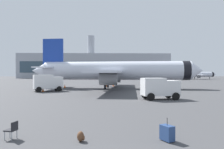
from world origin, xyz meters
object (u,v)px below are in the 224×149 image
at_px(safety_cone_far, 65,86).
at_px(cargo_van, 160,87).
at_px(gate_chair, 12,129).
at_px(rolling_suitcase, 167,133).
at_px(safety_cone_outer, 43,89).
at_px(traveller_backpack, 81,137).
at_px(airplane_at_gate, 115,71).
at_px(safety_cone_mid, 113,84).
at_px(safety_cone_near, 106,85).
at_px(service_truck, 48,82).
at_px(airplane_taxiing, 195,74).

bearing_deg(safety_cone_far, cargo_van, -53.58).
bearing_deg(gate_chair, rolling_suitcase, -4.00).
height_order(safety_cone_outer, traveller_backpack, safety_cone_outer).
distance_m(cargo_van, gate_chair, 18.69).
bearing_deg(cargo_van, gate_chair, -126.46).
xyz_separation_m(airplane_at_gate, safety_cone_far, (-10.84, 2.59, -3.28)).
height_order(airplane_at_gate, rolling_suitcase, airplane_at_gate).
xyz_separation_m(safety_cone_mid, rolling_suitcase, (0.90, -41.81, 0.00)).
distance_m(cargo_van, safety_cone_near, 24.51).
distance_m(safety_cone_mid, traveller_backpack, 41.85).
xyz_separation_m(safety_cone_far, traveller_backpack, (7.64, -36.30, -0.15)).
height_order(service_truck, safety_cone_far, service_truck).
bearing_deg(traveller_backpack, rolling_suitcase, -1.11).
height_order(airplane_at_gate, airplane_taxiing, airplane_at_gate).
xyz_separation_m(safety_cone_near, safety_cone_outer, (-10.99, -12.53, 0.06)).
distance_m(airplane_at_gate, safety_cone_near, 6.57).
relative_size(safety_cone_near, safety_cone_far, 0.88).
height_order(airplane_at_gate, safety_cone_outer, airplane_at_gate).
bearing_deg(safety_cone_near, rolling_suitcase, -86.23).
relative_size(airplane_taxiing, service_truck, 4.56).
height_order(cargo_van, safety_cone_near, cargo_van).
bearing_deg(safety_cone_outer, service_truck, 44.85).
relative_size(rolling_suitcase, gate_chair, 1.28).
distance_m(safety_cone_mid, gate_chair, 41.81).
bearing_deg(cargo_van, safety_cone_far, 126.42).
height_order(airplane_at_gate, gate_chair, airplane_at_gate).
xyz_separation_m(airplane_at_gate, safety_cone_mid, (-0.05, 8.02, -3.27)).
bearing_deg(safety_cone_near, service_truck, -131.04).
bearing_deg(safety_cone_outer, rolling_suitcase, -63.02).
xyz_separation_m(service_truck, traveller_backpack, (8.90, -27.21, -1.37)).
xyz_separation_m(safety_cone_mid, gate_chair, (-6.49, -41.30, 0.11)).
distance_m(safety_cone_near, gate_chair, 38.97).
bearing_deg(gate_chair, safety_cone_outer, 103.30).
distance_m(safety_cone_mid, safety_cone_far, 12.08).
distance_m(safety_cone_outer, gate_chair, 26.87).
relative_size(safety_cone_mid, traveller_backpack, 1.64).
xyz_separation_m(safety_cone_near, traveller_backpack, (-1.46, -39.11, -0.10)).
bearing_deg(safety_cone_near, airplane_taxiing, 51.85).
height_order(cargo_van, gate_chair, cargo_van).
bearing_deg(safety_cone_near, cargo_van, -75.13).
bearing_deg(airplane_at_gate, gate_chair, -101.13).
relative_size(safety_cone_outer, rolling_suitcase, 0.73).
height_order(safety_cone_near, rolling_suitcase, rolling_suitcase).
xyz_separation_m(rolling_suitcase, traveller_backpack, (-4.04, 0.08, -0.16)).
bearing_deg(airplane_taxiing, safety_cone_near, -128.15).
relative_size(safety_cone_mid, safety_cone_outer, 0.97).
bearing_deg(safety_cone_far, service_truck, -97.86).
distance_m(service_truck, rolling_suitcase, 30.23).
relative_size(safety_cone_mid, gate_chair, 0.91).
bearing_deg(service_truck, rolling_suitcase, -64.64).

